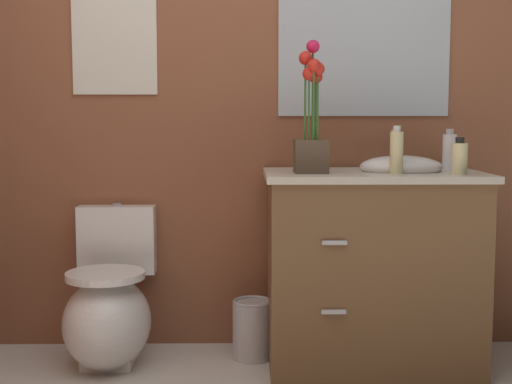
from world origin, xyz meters
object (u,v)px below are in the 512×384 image
(wall_mirror, at_px, (364,40))
(wall_poster, at_px, (115,46))
(flower_vase, at_px, (311,125))
(vanity_cabinet, at_px, (372,266))
(soap_bottle, at_px, (449,151))
(trash_bin, at_px, (253,329))
(hand_wash_bottle, at_px, (397,152))
(lotion_bottle, at_px, (459,158))
(toilet, at_px, (109,310))

(wall_mirror, bearing_deg, wall_poster, 180.00)
(flower_vase, distance_m, wall_poster, 1.02)
(vanity_cabinet, xyz_separation_m, soap_bottle, (0.35, 0.10, 0.50))
(wall_poster, bearing_deg, soap_bottle, -7.23)
(trash_bin, height_order, wall_poster, wall_poster)
(flower_vase, distance_m, hand_wash_bottle, 0.37)
(soap_bottle, relative_size, hand_wash_bottle, 0.92)
(lotion_bottle, bearing_deg, trash_bin, 163.59)
(trash_bin, relative_size, wall_poster, 0.61)
(wall_poster, distance_m, wall_mirror, 1.16)
(toilet, bearing_deg, vanity_cabinet, -1.30)
(soap_bottle, height_order, hand_wash_bottle, hand_wash_bottle)
(vanity_cabinet, relative_size, wall_mirror, 1.30)
(hand_wash_bottle, bearing_deg, lotion_bottle, -7.57)
(wall_poster, bearing_deg, flower_vase, -22.54)
(wall_mirror, bearing_deg, trash_bin, -157.99)
(flower_vase, xyz_separation_m, soap_bottle, (0.64, 0.17, -0.12))
(vanity_cabinet, bearing_deg, toilet, 178.70)
(soap_bottle, bearing_deg, wall_mirror, 151.69)
(hand_wash_bottle, bearing_deg, wall_poster, 160.87)
(flower_vase, xyz_separation_m, hand_wash_bottle, (0.35, -0.06, -0.11))
(vanity_cabinet, distance_m, trash_bin, 0.61)
(lotion_bottle, bearing_deg, wall_mirror, 124.98)
(lotion_bottle, bearing_deg, hand_wash_bottle, 172.43)
(flower_vase, height_order, wall_poster, wall_poster)
(lotion_bottle, distance_m, trash_bin, 1.18)
(vanity_cabinet, bearing_deg, soap_bottle, 15.95)
(lotion_bottle, distance_m, wall_poster, 1.63)
(flower_vase, height_order, soap_bottle, flower_vase)
(soap_bottle, distance_m, wall_poster, 1.60)
(soap_bottle, height_order, wall_mirror, wall_mirror)
(toilet, xyz_separation_m, hand_wash_bottle, (1.23, -0.16, 0.71))
(flower_vase, xyz_separation_m, wall_poster, (-0.88, 0.37, 0.36))
(hand_wash_bottle, bearing_deg, soap_bottle, 39.21)
(lotion_bottle, bearing_deg, flower_vase, 171.09)
(toilet, height_order, lotion_bottle, lotion_bottle)
(trash_bin, relative_size, wall_mirror, 0.34)
(soap_bottle, distance_m, hand_wash_bottle, 0.37)
(toilet, xyz_separation_m, lotion_bottle, (1.48, -0.19, 0.68))
(wall_poster, bearing_deg, lotion_bottle, -17.25)
(flower_vase, distance_m, trash_bin, 0.97)
(lotion_bottle, bearing_deg, wall_poster, 162.75)
(vanity_cabinet, distance_m, wall_poster, 1.55)
(flower_vase, distance_m, soap_bottle, 0.67)
(lotion_bottle, relative_size, hand_wash_bottle, 0.77)
(toilet, distance_m, hand_wash_bottle, 1.43)
(lotion_bottle, bearing_deg, vanity_cabinet, 152.49)
(toilet, height_order, wall_mirror, wall_mirror)
(vanity_cabinet, height_order, hand_wash_bottle, hand_wash_bottle)
(toilet, distance_m, vanity_cabinet, 1.18)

